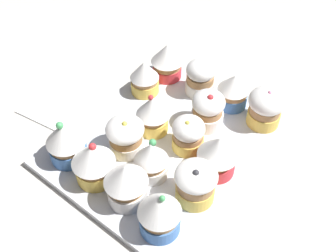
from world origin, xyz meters
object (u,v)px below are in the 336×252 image
(baking_tray, at_px, (168,140))
(cupcake_7, at_px, (152,114))
(cupcake_8, at_px, (188,134))
(cupcake_13, at_px, (200,77))
(cupcake_1, at_px, (94,162))
(cupcake_15, at_px, (266,107))
(cupcake_3, at_px, (160,212))
(cupcake_6, at_px, (196,183))
(cupcake_9, at_px, (218,154))
(napkin, at_px, (54,105))
(cupcake_4, at_px, (125,135))
(cupcake_11, at_px, (208,109))
(cupcake_5, at_px, (151,159))
(cupcake_12, at_px, (167,60))
(cupcake_10, at_px, (145,77))
(cupcake_14, at_px, (233,90))
(cupcake_2, at_px, (126,183))
(cupcake_0, at_px, (66,141))

(baking_tray, bearing_deg, cupcake_7, -174.20)
(cupcake_8, height_order, cupcake_13, cupcake_13)
(cupcake_1, bearing_deg, cupcake_15, 62.11)
(cupcake_3, distance_m, cupcake_13, 0.31)
(cupcake_6, xyz_separation_m, cupcake_8, (-0.07, 0.07, -0.00))
(cupcake_7, distance_m, cupcake_9, 0.14)
(baking_tray, xyz_separation_m, napkin, (-0.23, -0.06, -0.00))
(cupcake_4, height_order, cupcake_15, cupcake_15)
(cupcake_7, height_order, cupcake_11, cupcake_7)
(baking_tray, distance_m, cupcake_4, 0.08)
(cupcake_8, bearing_deg, cupcake_6, -47.30)
(cupcake_4, bearing_deg, baking_tray, 58.70)
(cupcake_5, distance_m, cupcake_12, 0.25)
(cupcake_8, bearing_deg, cupcake_13, 117.72)
(cupcake_8, distance_m, cupcake_10, 0.16)
(cupcake_14, bearing_deg, baking_tray, -105.42)
(cupcake_5, height_order, cupcake_15, same)
(cupcake_10, relative_size, cupcake_12, 0.92)
(cupcake_7, relative_size, cupcake_8, 1.18)
(napkin, bearing_deg, cupcake_4, -0.24)
(cupcake_2, height_order, cupcake_4, cupcake_2)
(cupcake_2, bearing_deg, cupcake_8, 86.43)
(cupcake_7, distance_m, napkin, 0.21)
(cupcake_4, relative_size, cupcake_15, 0.94)
(cupcake_4, relative_size, cupcake_8, 1.06)
(baking_tray, relative_size, cupcake_3, 4.66)
(cupcake_1, height_order, napkin, cupcake_1)
(cupcake_8, relative_size, cupcake_13, 0.95)
(cupcake_4, height_order, cupcake_12, cupcake_12)
(cupcake_9, distance_m, cupcake_12, 0.25)
(baking_tray, xyz_separation_m, cupcake_13, (-0.03, 0.13, 0.04))
(cupcake_2, height_order, cupcake_3, cupcake_3)
(baking_tray, xyz_separation_m, cupcake_2, (0.03, -0.14, 0.05))
(cupcake_5, xyz_separation_m, napkin, (-0.26, 0.01, -0.05))
(baking_tray, distance_m, cupcake_0, 0.17)
(cupcake_2, height_order, cupcake_7, cupcake_7)
(baking_tray, relative_size, cupcake_7, 4.83)
(baking_tray, distance_m, cupcake_9, 0.11)
(cupcake_12, xyz_separation_m, cupcake_14, (0.15, 0.01, -0.00))
(cupcake_4, relative_size, cupcake_10, 1.02)
(baking_tray, xyz_separation_m, cupcake_12, (-0.11, 0.13, 0.05))
(cupcake_10, bearing_deg, cupcake_11, 0.77)
(cupcake_5, distance_m, cupcake_7, 0.10)
(cupcake_3, height_order, cupcake_13, cupcake_3)
(baking_tray, relative_size, cupcake_8, 5.70)
(cupcake_2, distance_m, cupcake_5, 0.06)
(cupcake_6, relative_size, napkin, 0.68)
(cupcake_7, relative_size, cupcake_9, 1.04)
(napkin, bearing_deg, cupcake_6, -1.12)
(cupcake_1, bearing_deg, cupcake_3, -2.58)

